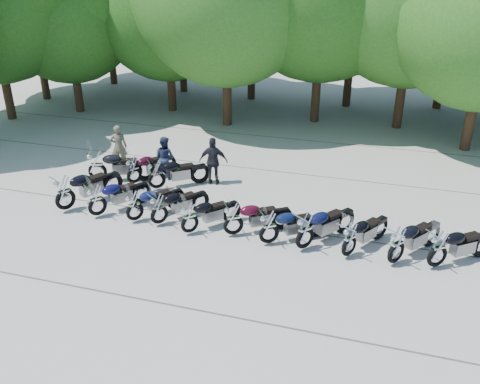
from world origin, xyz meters
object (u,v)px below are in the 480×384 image
(motorcycle_0, at_px, (64,192))
(motorcycle_12, at_px, (134,169))
(rider_0, at_px, (119,147))
(rider_2, at_px, (213,161))
(motorcycle_2, at_px, (134,205))
(motorcycle_5, at_px, (233,218))
(motorcycle_11, at_px, (97,165))
(motorcycle_4, at_px, (189,217))
(motorcycle_3, at_px, (159,208))
(motorcycle_6, at_px, (269,227))
(motorcycle_7, at_px, (305,230))
(motorcycle_13, at_px, (156,174))
(rider_1, at_px, (165,157))
(motorcycle_10, at_px, (439,248))
(motorcycle_1, at_px, (97,199))
(motorcycle_8, at_px, (350,239))
(motorcycle_9, at_px, (397,244))

(motorcycle_0, height_order, motorcycle_12, motorcycle_0)
(rider_0, distance_m, rider_2, 4.16)
(motorcycle_2, distance_m, motorcycle_5, 3.29)
(motorcycle_5, xyz_separation_m, motorcycle_11, (-6.10, 2.44, 0.07))
(motorcycle_12, distance_m, rider_2, 2.97)
(motorcycle_4, xyz_separation_m, motorcycle_5, (1.32, 0.26, 0.03))
(motorcycle_3, height_order, motorcycle_4, motorcycle_3)
(motorcycle_6, distance_m, motorcycle_7, 1.06)
(motorcycle_12, bearing_deg, motorcycle_5, -179.04)
(motorcycle_13, height_order, rider_1, rider_1)
(motorcycle_0, bearing_deg, motorcycle_13, -104.53)
(motorcycle_5, distance_m, motorcycle_10, 5.82)
(motorcycle_0, height_order, motorcycle_6, motorcycle_0)
(motorcycle_6, bearing_deg, motorcycle_1, 53.96)
(motorcycle_2, distance_m, motorcycle_10, 9.11)
(motorcycle_3, height_order, motorcycle_5, motorcycle_5)
(rider_1, bearing_deg, motorcycle_13, 112.85)
(motorcycle_3, bearing_deg, rider_2, -64.03)
(motorcycle_7, bearing_deg, motorcycle_12, 14.25)
(motorcycle_8, height_order, motorcycle_12, motorcycle_12)
(motorcycle_4, relative_size, motorcycle_5, 0.96)
(motorcycle_10, relative_size, motorcycle_12, 1.04)
(motorcycle_4, height_order, motorcycle_7, motorcycle_7)
(rider_1, bearing_deg, motorcycle_11, 40.15)
(motorcycle_1, height_order, motorcycle_8, motorcycle_1)
(motorcycle_4, distance_m, motorcycle_9, 6.06)
(motorcycle_4, height_order, motorcycle_11, motorcycle_11)
(motorcycle_7, bearing_deg, rider_2, -5.88)
(motorcycle_4, distance_m, motorcycle_11, 5.50)
(rider_2, bearing_deg, rider_1, -12.12)
(motorcycle_6, height_order, rider_1, rider_1)
(motorcycle_0, distance_m, motorcycle_12, 2.86)
(motorcycle_4, xyz_separation_m, rider_2, (-0.54, 3.77, 0.32))
(motorcycle_3, xyz_separation_m, motorcycle_9, (7.19, -0.21, 0.04))
(rider_1, bearing_deg, motorcycle_7, 162.23)
(motorcycle_7, xyz_separation_m, rider_2, (-4.07, 3.68, 0.24))
(motorcycle_7, height_order, motorcycle_11, motorcycle_11)
(motorcycle_3, bearing_deg, motorcycle_8, -146.37)
(rider_1, distance_m, rider_2, 1.98)
(motorcycle_9, xyz_separation_m, rider_0, (-10.73, 4.16, 0.24))
(motorcycle_10, bearing_deg, motorcycle_0, 51.02)
(motorcycle_5, height_order, motorcycle_7, motorcycle_7)
(motorcycle_4, relative_size, motorcycle_6, 0.96)
(motorcycle_8, distance_m, rider_0, 10.34)
(motorcycle_4, distance_m, motorcycle_12, 4.42)
(motorcycle_7, xyz_separation_m, motorcycle_8, (1.26, -0.03, -0.06))
(rider_1, height_order, rider_2, rider_2)
(motorcycle_8, bearing_deg, motorcycle_12, 11.66)
(motorcycle_10, relative_size, rider_0, 1.27)
(motorcycle_5, height_order, motorcycle_13, motorcycle_13)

